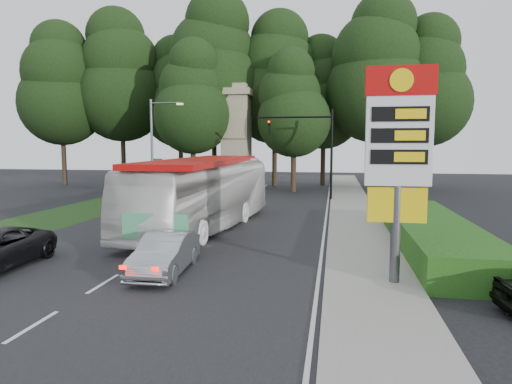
% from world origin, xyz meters
% --- Properties ---
extents(ground, '(120.00, 120.00, 0.00)m').
position_xyz_m(ground, '(0.00, 0.00, 0.00)').
color(ground, black).
rests_on(ground, ground).
extents(road_surface, '(14.00, 80.00, 0.02)m').
position_xyz_m(road_surface, '(0.00, 12.00, 0.01)').
color(road_surface, black).
rests_on(road_surface, ground).
extents(sidewalk_right, '(3.00, 80.00, 0.12)m').
position_xyz_m(sidewalk_right, '(8.50, 12.00, 0.06)').
color(sidewalk_right, gray).
rests_on(sidewalk_right, ground).
extents(grass_verge_left, '(5.00, 50.00, 0.02)m').
position_xyz_m(grass_verge_left, '(-9.50, 18.00, 0.01)').
color(grass_verge_left, '#193814').
rests_on(grass_verge_left, ground).
extents(hedge, '(3.00, 14.00, 1.20)m').
position_xyz_m(hedge, '(11.50, 8.00, 0.60)').
color(hedge, '#1F4A13').
rests_on(hedge, ground).
extents(gas_station_pylon, '(2.10, 0.45, 6.85)m').
position_xyz_m(gas_station_pylon, '(9.20, 1.99, 4.45)').
color(gas_station_pylon, '#59595E').
rests_on(gas_station_pylon, ground).
extents(traffic_signal_mast, '(6.10, 0.35, 7.20)m').
position_xyz_m(traffic_signal_mast, '(5.68, 24.00, 4.67)').
color(traffic_signal_mast, black).
rests_on(traffic_signal_mast, ground).
extents(streetlight_signs, '(2.75, 0.98, 8.00)m').
position_xyz_m(streetlight_signs, '(-6.99, 22.01, 4.44)').
color(streetlight_signs, '#59595E').
rests_on(streetlight_signs, ground).
extents(monument, '(3.00, 3.00, 10.05)m').
position_xyz_m(monument, '(-2.00, 30.00, 5.10)').
color(monument, gray).
rests_on(monument, ground).
extents(tree_far_west, '(8.96, 8.96, 17.60)m').
position_xyz_m(tree_far_west, '(-22.00, 33.00, 10.68)').
color(tree_far_west, '#2D2116').
rests_on(tree_far_west, ground).
extents(tree_west_mid, '(9.80, 9.80, 19.25)m').
position_xyz_m(tree_west_mid, '(-16.00, 35.00, 11.69)').
color(tree_west_mid, '#2D2116').
rests_on(tree_west_mid, ground).
extents(tree_west_near, '(8.40, 8.40, 16.50)m').
position_xyz_m(tree_west_near, '(-10.00, 37.00, 10.02)').
color(tree_west_near, '#2D2116').
rests_on(tree_west_near, ground).
extents(tree_center_left, '(10.08, 10.08, 19.80)m').
position_xyz_m(tree_center_left, '(-5.00, 33.00, 12.02)').
color(tree_center_left, '#2D2116').
rests_on(tree_center_left, ground).
extents(tree_center_right, '(9.24, 9.24, 18.15)m').
position_xyz_m(tree_center_right, '(1.00, 35.00, 11.02)').
color(tree_center_right, '#2D2116').
rests_on(tree_center_right, ground).
extents(tree_east_near, '(8.12, 8.12, 15.95)m').
position_xyz_m(tree_east_near, '(6.00, 37.00, 9.68)').
color(tree_east_near, '#2D2116').
rests_on(tree_east_near, ground).
extents(tree_east_mid, '(9.52, 9.52, 18.70)m').
position_xyz_m(tree_east_mid, '(11.00, 33.00, 11.35)').
color(tree_east_mid, '#2D2116').
rests_on(tree_east_mid, ground).
extents(tree_far_east, '(8.68, 8.68, 17.05)m').
position_xyz_m(tree_far_east, '(16.00, 35.00, 10.35)').
color(tree_far_east, '#2D2116').
rests_on(tree_far_east, ground).
extents(tree_monument_left, '(7.28, 7.28, 14.30)m').
position_xyz_m(tree_monument_left, '(-6.00, 29.00, 8.68)').
color(tree_monument_left, '#2D2116').
rests_on(tree_monument_left, ground).
extents(tree_monument_right, '(6.72, 6.72, 13.20)m').
position_xyz_m(tree_monument_right, '(3.50, 29.50, 8.01)').
color(tree_monument_right, '#2D2116').
rests_on(tree_monument_right, ground).
extents(transit_bus, '(4.66, 13.62, 3.72)m').
position_xyz_m(transit_bus, '(0.50, 10.16, 1.86)').
color(transit_bus, white).
rests_on(transit_bus, ground).
extents(sedan_silver, '(1.71, 4.31, 1.39)m').
position_xyz_m(sedan_silver, '(1.50, 2.06, 0.70)').
color(sedan_silver, '#A6A9AE').
rests_on(sedan_silver, ground).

